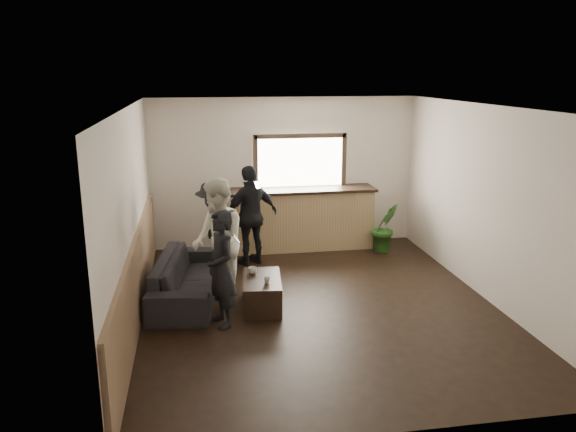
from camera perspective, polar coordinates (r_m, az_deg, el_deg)
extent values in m
cube|color=black|center=(8.17, 2.96, -9.00)|extent=(5.00, 6.00, 0.01)
cube|color=silver|center=(7.50, 3.25, 11.01)|extent=(5.00, 6.00, 0.01)
cube|color=beige|center=(10.60, -0.43, 4.43)|extent=(5.00, 0.01, 2.80)
cube|color=beige|center=(4.97, 10.69, -7.68)|extent=(5.00, 0.01, 2.80)
cube|color=beige|center=(7.59, -15.67, -0.20)|extent=(0.01, 6.00, 2.80)
cube|color=beige|center=(8.60, 19.58, 1.21)|extent=(0.01, 6.00, 2.80)
cube|color=#8D6C4F|center=(7.83, -15.02, -6.21)|extent=(0.06, 5.90, 1.10)
cube|color=tan|center=(10.53, 1.47, -0.38)|extent=(2.60, 0.60, 1.10)
cube|color=black|center=(10.39, 1.49, 2.68)|extent=(2.70, 0.68, 0.05)
cube|color=white|center=(10.58, 1.21, 5.51)|extent=(1.60, 0.06, 0.90)
cube|color=#3F3326|center=(10.48, 1.26, 8.13)|extent=(1.72, 0.08, 0.08)
cube|color=#3F3326|center=(10.43, -3.31, 5.36)|extent=(0.08, 0.08, 1.06)
cube|color=#3F3326|center=(10.74, 5.67, 5.58)|extent=(0.08, 0.08, 1.06)
imported|color=black|center=(8.42, -10.13, -6.15)|extent=(1.14, 2.26, 0.63)
cube|color=black|center=(8.04, -2.66, -7.75)|extent=(0.62, 1.00, 0.42)
imported|color=silver|center=(8.13, -3.61, -5.54)|extent=(0.17, 0.17, 0.10)
imported|color=silver|center=(7.77, -2.16, -6.53)|extent=(0.13, 0.13, 0.09)
imported|color=#2D6623|center=(10.51, 9.80, -1.15)|extent=(0.59, 0.51, 0.91)
imported|color=black|center=(7.33, -6.80, -5.35)|extent=(0.53, 0.65, 1.55)
cube|color=black|center=(7.29, -5.27, -2.39)|extent=(0.11, 0.10, 0.12)
cube|color=white|center=(7.29, -5.27, -2.38)|extent=(0.09, 0.08, 0.11)
imported|color=silver|center=(8.09, -7.13, -2.54)|extent=(0.86, 1.01, 1.80)
cube|color=black|center=(8.11, -5.66, -1.60)|extent=(0.11, 0.09, 0.12)
cube|color=white|center=(8.11, -5.66, -1.59)|extent=(0.09, 0.08, 0.11)
imported|color=black|center=(9.00, -7.38, -1.41)|extent=(0.67, 1.08, 1.61)
cube|color=black|center=(8.95, -6.05, 0.50)|extent=(0.10, 0.08, 0.12)
cube|color=white|center=(8.94, -6.04, 0.52)|extent=(0.08, 0.07, 0.11)
imported|color=black|center=(9.59, -3.78, 0.04)|extent=(1.09, 0.80, 1.73)
cube|color=black|center=(9.28, -3.15, 3.15)|extent=(0.10, 0.11, 0.12)
cube|color=white|center=(9.28, -3.14, 3.16)|extent=(0.09, 0.10, 0.11)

